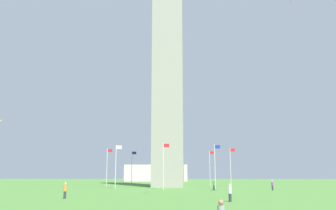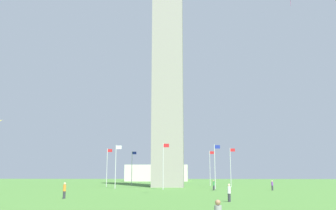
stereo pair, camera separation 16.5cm
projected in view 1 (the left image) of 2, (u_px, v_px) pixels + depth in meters
ground_plane at (168, 187)px, 75.29m from camera, size 260.00×260.00×0.00m
obelisk_monument at (168, 51)px, 81.00m from camera, size 6.63×6.63×60.25m
flagpole_n at (231, 166)px, 75.31m from camera, size 1.12×0.14×8.15m
flagpole_ne at (210, 166)px, 84.68m from camera, size 1.12×0.14×8.15m
flagpole_e at (172, 167)px, 89.04m from camera, size 1.12×0.14×8.15m
flagpole_se at (132, 167)px, 85.84m from camera, size 1.12×0.14×8.15m
flagpole_s at (107, 166)px, 76.96m from camera, size 1.12×0.14×8.15m
flagpole_sw at (116, 165)px, 67.59m from camera, size 1.12×0.14×8.15m
flagpole_w at (164, 164)px, 63.22m from camera, size 1.12×0.14×8.15m
flagpole_nw at (215, 164)px, 66.42m from camera, size 1.12×0.14×8.15m
person_purple_shirt at (272, 185)px, 60.10m from camera, size 0.32×0.32×1.64m
person_orange_shirt at (65, 191)px, 40.02m from camera, size 0.32×0.32×1.76m
person_green_shirt at (214, 185)px, 60.32m from camera, size 0.32×0.32×1.71m
person_white_shirt at (230, 193)px, 35.49m from camera, size 0.32×0.32×1.74m
distant_building at (157, 173)px, 138.84m from camera, size 23.56×12.60×6.16m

